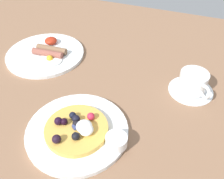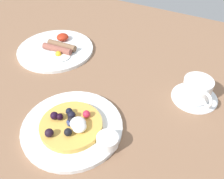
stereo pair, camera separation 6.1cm
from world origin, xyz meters
TOP-DOWN VIEW (x-y plane):
  - ground_plane at (0.00, 0.00)cm, footprint 162.01×117.64cm
  - pancake_plate at (1.85, -15.14)cm, footprint 24.04×24.04cm
  - pancake_with_berries at (2.26, -15.74)cm, footprint 14.67×14.67cm
  - syrup_ramekin at (11.90, -15.94)cm, footprint 4.86×4.86cm
  - breakfast_plate at (-22.54, 10.09)cm, footprint 25.40×25.40cm
  - fried_breakfast at (-20.78, 10.56)cm, footprint 11.10×14.38cm
  - coffee_saucer at (24.99, 9.14)cm, footprint 12.32×12.32cm
  - coffee_cup at (25.10, 9.02)cm, footprint 8.76×8.96cm

SIDE VIEW (x-z plane):
  - ground_plane at x=0.00cm, z-range -3.00..0.00cm
  - coffee_saucer at x=24.99cm, z-range 0.00..0.70cm
  - breakfast_plate at x=-22.54cm, z-range 0.00..1.06cm
  - pancake_plate at x=1.85cm, z-range 0.00..1.17cm
  - fried_breakfast at x=-20.78cm, z-range 0.76..3.24cm
  - pancake_with_berries at x=2.26cm, z-range 0.51..4.07cm
  - syrup_ramekin at x=11.90cm, z-range 1.21..3.74cm
  - coffee_cup at x=25.10cm, z-range 0.80..6.31cm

